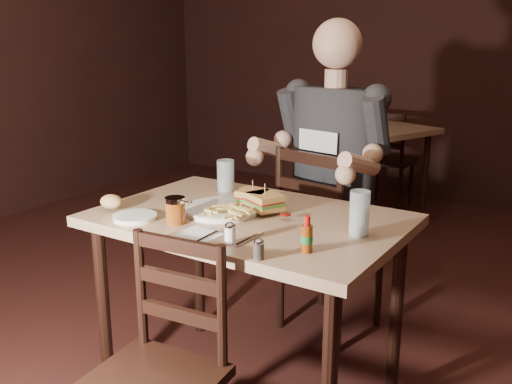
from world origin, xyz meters
The scene contains 24 objects.
room_shell centered at (0.00, 0.00, 1.40)m, with size 7.00×7.00×7.00m.
main_table centered at (0.00, 0.18, 0.68)m, with size 1.15×0.77×0.77m.
bg_table centered at (-0.45, 2.50, 0.68)m, with size 1.04×1.04×0.77m.
chair_far centered at (0.03, 0.87, 0.47)m, with size 0.43×0.47×0.93m, color black, non-canonical shape.
chair_near centered at (0.05, -0.45, 0.41)m, with size 0.38×0.42×0.83m, color black, non-canonical shape.
bg_chair_far centered at (-0.45, 3.05, 0.42)m, with size 0.39×0.42×0.84m, color black, non-canonical shape.
bg_chair_near centered at (-0.45, 1.95, 0.41)m, with size 0.38×0.42×0.83m, color black, non-canonical shape.
diner centered at (0.02, 0.82, 0.99)m, with size 0.59×0.46×1.02m, color #29272C, non-canonical shape.
dinner_plate centered at (-0.11, 0.15, 0.78)m, with size 0.29×0.29×0.02m, color white.
sandwich_left centered at (0.04, 0.23, 0.84)m, with size 0.13×0.11×0.11m, color #C39042, non-canonical shape.
sandwich_right centered at (-0.03, 0.26, 0.84)m, with size 0.11×0.09×0.10m, color #C39042, non-canonical shape.
fries_pile centered at (-0.04, 0.09, 0.80)m, with size 0.23×0.16×0.04m, color #EBCB71, non-canonical shape.
ketchup_dollop centered at (0.15, 0.20, 0.79)m, with size 0.04×0.04×0.01m, color maroon.
glass_left centered at (-0.28, 0.42, 0.84)m, with size 0.07×0.07×0.14m, color silver.
glass_right centered at (0.44, 0.19, 0.85)m, with size 0.07×0.07×0.16m, color silver.
hot_sauce centered at (0.36, -0.04, 0.83)m, with size 0.04×0.04×0.12m, color #79370E, non-canonical shape.
salt_shaker centered at (0.11, -0.11, 0.80)m, with size 0.04×0.04×0.07m, color white, non-canonical shape.
pepper_shaker centered at (0.27, -0.17, 0.80)m, with size 0.03×0.03×0.06m, color #38332D, non-canonical shape.
syrup_dispenser centered at (-0.17, -0.04, 0.82)m, with size 0.07×0.07×0.10m, color #79370E, non-canonical shape.
napkin centered at (-0.02, -0.11, 0.77)m, with size 0.15×0.14×0.00m, color white.
knife centered at (0.02, -0.14, 0.78)m, with size 0.01×0.20×0.00m, color silver.
fork centered at (0.15, -0.05, 0.78)m, with size 0.01×0.16×0.00m, color silver.
side_plate centered at (-0.33, -0.09, 0.78)m, with size 0.16×0.16×0.01m, color white.
bread_roll centered at (-0.48, -0.06, 0.81)m, with size 0.09×0.08×0.05m, color tan.
Camera 1 is at (1.13, -1.54, 1.42)m, focal length 40.00 mm.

